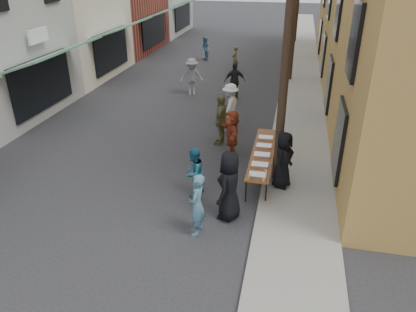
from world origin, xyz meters
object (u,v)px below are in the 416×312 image
at_px(utility_pole_near, 288,37).
at_px(serving_table, 263,153).
at_px(server, 283,160).
at_px(guest_front_a, 229,186).
at_px(catering_tray_sausage, 258,175).
at_px(guest_front_c, 194,172).

bearing_deg(utility_pole_near, serving_table, 137.43).
bearing_deg(server, utility_pole_near, 43.47).
height_order(guest_front_a, server, guest_front_a).
height_order(serving_table, guest_front_a, guest_front_a).
bearing_deg(serving_table, catering_tray_sausage, -90.00).
distance_m(guest_front_a, guest_front_c, 1.54).
bearing_deg(guest_front_c, guest_front_a, 66.47).
xyz_separation_m(utility_pole_near, guest_front_c, (-2.36, -1.37, -3.74)).
height_order(guest_front_a, guest_front_c, guest_front_a).
height_order(serving_table, server, server).
distance_m(utility_pole_near, serving_table, 3.85).
bearing_deg(guest_front_a, catering_tray_sausage, 164.06).
relative_size(guest_front_a, guest_front_c, 1.28).
bearing_deg(guest_front_a, server, 158.81).
bearing_deg(server, guest_front_c, 130.67).
xyz_separation_m(catering_tray_sausage, guest_front_a, (-0.65, -1.11, 0.19)).
relative_size(utility_pole_near, catering_tray_sausage, 18.00).
bearing_deg(serving_table, guest_front_c, -135.48).
bearing_deg(guest_front_a, guest_front_c, -113.10).
height_order(catering_tray_sausage, guest_front_a, guest_front_a).
distance_m(utility_pole_near, guest_front_a, 4.36).
relative_size(utility_pole_near, guest_front_a, 4.60).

